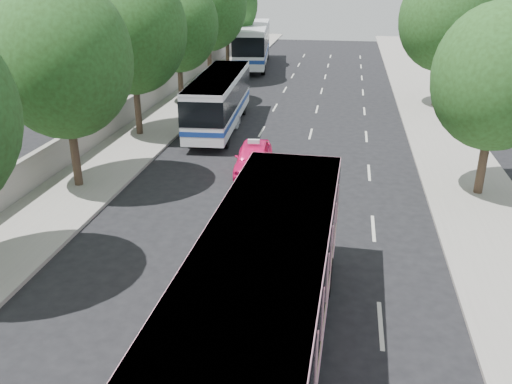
% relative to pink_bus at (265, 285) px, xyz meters
% --- Properties ---
extents(ground, '(120.00, 120.00, 0.00)m').
position_rel_pink_bus_xyz_m(ground, '(-1.30, 4.00, -2.22)').
color(ground, black).
rests_on(ground, ground).
extents(sidewalk_left, '(4.00, 90.00, 0.15)m').
position_rel_pink_bus_xyz_m(sidewalk_left, '(-9.80, 24.00, -2.14)').
color(sidewalk_left, '#9E998E').
rests_on(sidewalk_left, ground).
extents(sidewalk_right, '(4.00, 90.00, 0.12)m').
position_rel_pink_bus_xyz_m(sidewalk_right, '(7.20, 24.00, -2.16)').
color(sidewalk_right, '#9E998E').
rests_on(sidewalk_right, ground).
extents(low_wall, '(0.30, 90.00, 1.50)m').
position_rel_pink_bus_xyz_m(low_wall, '(-11.60, 24.00, -1.32)').
color(low_wall, '#9E998E').
rests_on(low_wall, sidewalk_left).
extents(tree_left_b, '(5.70, 5.70, 8.88)m').
position_rel_pink_bus_xyz_m(tree_left_b, '(-9.72, 9.94, 3.60)').
color(tree_left_b, '#38281E').
rests_on(tree_left_b, ground).
extents(tree_left_c, '(6.00, 6.00, 9.35)m').
position_rel_pink_bus_xyz_m(tree_left_c, '(-9.92, 17.94, 3.91)').
color(tree_left_c, '#38281E').
rests_on(tree_left_c, ground).
extents(tree_left_d, '(5.52, 5.52, 8.60)m').
position_rel_pink_bus_xyz_m(tree_left_d, '(-9.82, 25.94, 3.42)').
color(tree_left_d, '#38281E').
rests_on(tree_left_d, ground).
extents(tree_left_e, '(6.30, 6.30, 9.82)m').
position_rel_pink_bus_xyz_m(tree_left_e, '(-9.72, 33.94, 4.22)').
color(tree_left_e, '#38281E').
rests_on(tree_left_e, ground).
extents(tree_left_f, '(5.88, 5.88, 9.16)m').
position_rel_pink_bus_xyz_m(tree_left_f, '(-9.92, 41.94, 3.79)').
color(tree_left_f, '#38281E').
rests_on(tree_left_f, ground).
extents(tree_right_near, '(5.10, 5.10, 7.95)m').
position_rel_pink_bus_xyz_m(tree_right_near, '(7.48, 11.94, 2.99)').
color(tree_right_near, '#38281E').
rests_on(tree_right_near, ground).
extents(tree_right_far, '(6.00, 6.00, 9.35)m').
position_rel_pink_bus_xyz_m(tree_right_far, '(7.78, 27.94, 3.91)').
color(tree_right_far, '#38281E').
rests_on(tree_right_far, ground).
extents(pink_bus, '(3.12, 11.23, 3.56)m').
position_rel_pink_bus_xyz_m(pink_bus, '(0.00, 0.00, 0.00)').
color(pink_bus, '#F69EBA').
rests_on(pink_bus, ground).
extents(pink_taxi, '(1.99, 4.26, 1.41)m').
position_rel_pink_bus_xyz_m(pink_taxi, '(-2.53, 13.25, -1.51)').
color(pink_taxi, '#FA156D').
rests_on(pink_taxi, ground).
extents(white_pickup, '(2.52, 5.34, 1.50)m').
position_rel_pink_bus_xyz_m(white_pickup, '(-5.80, 18.93, -1.46)').
color(white_pickup, white).
rests_on(white_pickup, ground).
extents(tour_coach_front, '(2.90, 10.79, 3.19)m').
position_rel_pink_bus_xyz_m(tour_coach_front, '(-5.80, 20.30, -0.29)').
color(tour_coach_front, white).
rests_on(tour_coach_front, ground).
extents(tour_coach_rear, '(4.24, 13.34, 3.92)m').
position_rel_pink_bus_xyz_m(tour_coach_rear, '(-7.60, 42.40, 0.15)').
color(tour_coach_rear, white).
rests_on(tour_coach_rear, ground).
extents(taxi_roof_sign, '(0.56, 0.22, 0.18)m').
position_rel_pink_bus_xyz_m(taxi_roof_sign, '(-2.53, 13.25, -0.72)').
color(taxi_roof_sign, silver).
rests_on(taxi_roof_sign, pink_taxi).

